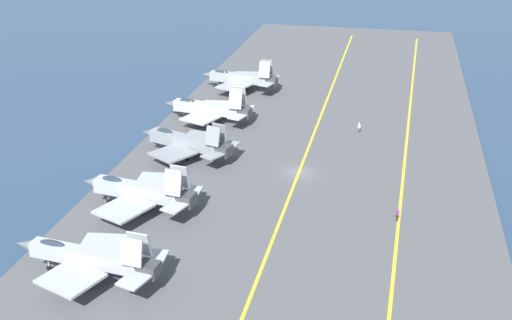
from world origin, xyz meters
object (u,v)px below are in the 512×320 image
(parked_jet_nearest, at_px, (88,257))
(parked_jet_fourth, at_px, (208,108))
(parked_jet_third, at_px, (186,142))
(crew_purple_vest, at_px, (397,214))
(crew_white_vest, at_px, (359,127))
(parked_jet_second, at_px, (139,191))
(parked_jet_fifth, at_px, (240,78))

(parked_jet_nearest, distance_m, parked_jet_fourth, 48.07)
(parked_jet_third, relative_size, crew_purple_vest, 9.19)
(crew_purple_vest, bearing_deg, crew_white_vest, 13.17)
(parked_jet_second, relative_size, parked_jet_fourth, 0.99)
(parked_jet_third, distance_m, crew_white_vest, 28.76)
(parked_jet_second, bearing_deg, parked_jet_fifth, -0.45)
(crew_white_vest, distance_m, crew_purple_vest, 29.47)
(parked_jet_second, xyz_separation_m, parked_jet_fifth, (50.39, -0.39, 0.04))
(parked_jet_third, distance_m, parked_jet_fourth, 15.19)
(parked_jet_fifth, height_order, crew_purple_vest, parked_jet_fifth)
(parked_jet_fifth, bearing_deg, parked_jet_nearest, -179.64)
(parked_jet_fifth, bearing_deg, parked_jet_third, 179.91)
(parked_jet_fourth, bearing_deg, crew_purple_vest, -131.62)
(parked_jet_nearest, height_order, parked_jet_fourth, parked_jet_fourth)
(parked_jet_third, bearing_deg, crew_white_vest, -57.82)
(parked_jet_third, height_order, parked_jet_fifth, parked_jet_fifth)
(parked_jet_second, height_order, parked_jet_third, parked_jet_second)
(parked_jet_nearest, xyz_separation_m, crew_purple_vest, (19.50, -30.56, -1.68))
(parked_jet_nearest, distance_m, crew_white_vest, 53.80)
(parked_jet_third, height_order, crew_white_vest, parked_jet_third)
(parked_jet_third, distance_m, parked_jet_fifth, 33.05)
(parked_jet_nearest, bearing_deg, parked_jet_fifth, 0.36)
(parked_jet_fourth, relative_size, crew_purple_vest, 9.11)
(crew_white_vest, bearing_deg, parked_jet_nearest, 153.67)
(parked_jet_nearest, relative_size, parked_jet_fourth, 1.05)
(parked_jet_second, xyz_separation_m, parked_jet_third, (17.35, -0.34, -0.25))
(parked_jet_nearest, bearing_deg, parked_jet_second, 2.97)
(parked_jet_second, distance_m, parked_jet_third, 17.35)
(crew_purple_vest, bearing_deg, parked_jet_fifth, 33.71)
(parked_jet_third, distance_m, crew_purple_vest, 33.82)
(parked_jet_second, height_order, crew_purple_vest, parked_jet_second)
(parked_jet_nearest, distance_m, parked_jet_fifth, 65.94)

